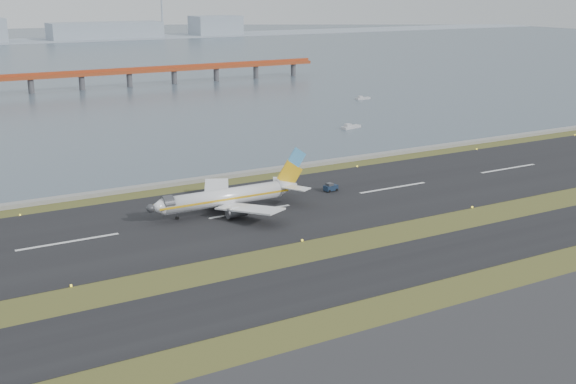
# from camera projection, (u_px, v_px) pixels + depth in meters

# --- Properties ---
(ground) EXTENTS (1000.00, 1000.00, 0.00)m
(ground) POSITION_uv_depth(u_px,v_px,m) (323.00, 253.00, 135.55)
(ground) COLOR #39491A
(ground) RESTS_ON ground
(taxiway_strip) EXTENTS (1000.00, 18.00, 0.10)m
(taxiway_strip) POSITION_uv_depth(u_px,v_px,m) (360.00, 274.00, 125.53)
(taxiway_strip) COLOR black
(taxiway_strip) RESTS_ON ground
(runway_strip) EXTENTS (1000.00, 45.00, 0.10)m
(runway_strip) POSITION_uv_depth(u_px,v_px,m) (250.00, 212.00, 160.54)
(runway_strip) COLOR black
(runway_strip) RESTS_ON ground
(seawall) EXTENTS (1000.00, 2.50, 1.00)m
(seawall) POSITION_uv_depth(u_px,v_px,m) (197.00, 180.00, 185.43)
(seawall) COLOR gray
(seawall) RESTS_ON ground
(red_pier) EXTENTS (260.00, 5.00, 10.20)m
(red_pier) POSITION_uv_depth(u_px,v_px,m) (81.00, 75.00, 351.62)
(red_pier) COLOR #9D3C1A
(red_pier) RESTS_ON ground
(airliner) EXTENTS (38.52, 32.89, 12.80)m
(airliner) POSITION_uv_depth(u_px,v_px,m) (229.00, 197.00, 160.01)
(airliner) COLOR white
(airliner) RESTS_ON ground
(pushback_tug) EXTENTS (3.53, 2.31, 2.14)m
(pushback_tug) POSITION_uv_depth(u_px,v_px,m) (331.00, 187.00, 176.56)
(pushback_tug) COLOR #15243A
(pushback_tug) RESTS_ON ground
(workboat_near) EXTENTS (8.17, 4.05, 1.90)m
(workboat_near) POSITION_uv_depth(u_px,v_px,m) (350.00, 127.00, 256.14)
(workboat_near) COLOR #B6B6BA
(workboat_near) RESTS_ON ground
(workboat_far) EXTENTS (6.94, 2.30, 1.68)m
(workboat_far) POSITION_uv_depth(u_px,v_px,m) (362.00, 98.00, 323.65)
(workboat_far) COLOR #B6B6BA
(workboat_far) RESTS_ON ground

